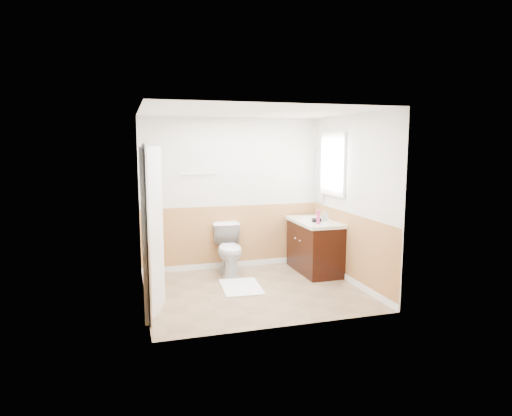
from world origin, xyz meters
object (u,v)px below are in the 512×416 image
object	(u,v)px
bath_mat	(241,287)
vanity_cabinet	(315,248)
toilet	(229,250)
soap_dispenser	(325,216)
lotion_bottle	(318,217)

from	to	relation	value
bath_mat	vanity_cabinet	distance (m)	1.49
toilet	bath_mat	bearing A→B (deg)	-85.77
bath_mat	soap_dispenser	bearing A→B (deg)	13.12
toilet	lotion_bottle	distance (m)	1.51
bath_mat	soap_dispenser	world-z (taller)	soap_dispenser
bath_mat	vanity_cabinet	bearing A→B (deg)	18.87
bath_mat	lotion_bottle	distance (m)	1.58
bath_mat	soap_dispenser	size ratio (longest dim) A/B	4.62
lotion_bottle	soap_dispenser	distance (m)	0.31
soap_dispenser	toilet	bearing A→B (deg)	165.24
bath_mat	soap_dispenser	xyz separation A→B (m)	(1.48, 0.34, 0.93)
soap_dispenser	lotion_bottle	bearing A→B (deg)	-135.93
toilet	vanity_cabinet	world-z (taller)	vanity_cabinet
toilet	lotion_bottle	world-z (taller)	lotion_bottle
toilet	soap_dispenser	xyz separation A→B (m)	(1.48, -0.39, 0.54)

